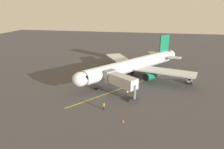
# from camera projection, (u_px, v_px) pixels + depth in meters

# --- Properties ---
(ground_plane) EXTENTS (220.00, 220.00, 0.00)m
(ground_plane) POSITION_uv_depth(u_px,v_px,m) (133.00, 79.00, 61.49)
(ground_plane) COLOR #424244
(apron_lead_in_line) EXTENTS (24.36, 32.02, 0.01)m
(apron_lead_in_line) POSITION_uv_depth(u_px,v_px,m) (130.00, 85.00, 56.67)
(apron_lead_in_line) COLOR yellow
(apron_lead_in_line) RESTS_ON ground
(airplane) EXTENTS (31.59, 34.55, 11.50)m
(airplane) POSITION_uv_depth(u_px,v_px,m) (133.00, 65.00, 61.15)
(airplane) COLOR silver
(airplane) RESTS_ON ground
(jet_bridge) EXTENTS (10.25, 8.59, 5.40)m
(jet_bridge) POSITION_uv_depth(u_px,v_px,m) (117.00, 79.00, 50.31)
(jet_bridge) COLOR #B7B7BC
(jet_bridge) RESTS_ON ground
(ground_crew_marshaller) EXTENTS (0.26, 0.41, 1.71)m
(ground_crew_marshaller) POSITION_uv_depth(u_px,v_px,m) (104.00, 106.00, 43.26)
(ground_crew_marshaller) COLOR #23232D
(ground_crew_marshaller) RESTS_ON ground
(ground_crew_wing_walker) EXTENTS (0.47, 0.41, 1.71)m
(ground_crew_wing_walker) POSITION_uv_depth(u_px,v_px,m) (127.00, 93.00, 49.84)
(ground_crew_wing_walker) COLOR #23232D
(ground_crew_wing_walker) RESTS_ON ground
(ground_crew_loader) EXTENTS (0.47, 0.42, 1.71)m
(ground_crew_loader) POSITION_uv_depth(u_px,v_px,m) (157.00, 75.00, 62.71)
(ground_crew_loader) COLOR #23232D
(ground_crew_loader) RESTS_ON ground
(belt_loader_near_nose) EXTENTS (2.13, 4.73, 2.32)m
(belt_loader_near_nose) POSITION_uv_depth(u_px,v_px,m) (189.00, 81.00, 58.20)
(belt_loader_near_nose) COLOR #9E9EA3
(belt_loader_near_nose) RESTS_ON ground
(belt_loader_portside) EXTENTS (3.70, 4.38, 2.32)m
(belt_loader_portside) POSITION_uv_depth(u_px,v_px,m) (121.00, 62.00, 77.79)
(belt_loader_portside) COLOR white
(belt_loader_portside) RESTS_ON ground
(safety_cone_nose_left) EXTENTS (0.32, 0.32, 0.55)m
(safety_cone_nose_left) POSITION_uv_depth(u_px,v_px,m) (66.00, 77.00, 62.43)
(safety_cone_nose_left) COLOR #F2590F
(safety_cone_nose_left) RESTS_ON ground
(safety_cone_nose_right) EXTENTS (0.32, 0.32, 0.55)m
(safety_cone_nose_right) POSITION_uv_depth(u_px,v_px,m) (58.00, 82.00, 58.69)
(safety_cone_nose_right) COLOR #F2590F
(safety_cone_nose_right) RESTS_ON ground
(safety_cone_wing_port) EXTENTS (0.32, 0.32, 0.55)m
(safety_cone_wing_port) POSITION_uv_depth(u_px,v_px,m) (123.00, 121.00, 38.88)
(safety_cone_wing_port) COLOR #F2590F
(safety_cone_wing_port) RESTS_ON ground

